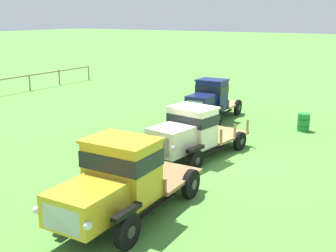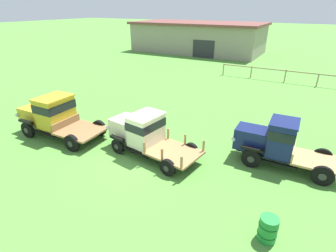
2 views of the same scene
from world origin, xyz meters
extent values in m
plane|color=#518E38|center=(0.00, 0.00, 0.00)|extent=(240.00, 240.00, 0.00)
cylinder|color=#997F60|center=(7.11, 18.24, 0.61)|extent=(0.12, 0.12, 1.23)
cylinder|color=#997F60|center=(10.35, 18.51, 0.61)|extent=(0.12, 0.12, 1.23)
cylinder|color=#997F60|center=(13.57, 18.26, 0.61)|extent=(0.12, 0.12, 1.23)
cube|color=#997F60|center=(5.86, 18.51, 1.11)|extent=(15.61, 0.08, 0.10)
cylinder|color=black|center=(-6.63, -1.23, 0.45)|extent=(0.91, 0.23, 0.91)
cylinder|color=#2D2D2D|center=(-6.62, -1.34, 0.45)|extent=(0.32, 0.04, 0.32)
cylinder|color=black|center=(-6.69, 0.83, 0.45)|extent=(0.91, 0.23, 0.91)
cylinder|color=#2D2D2D|center=(-6.70, 0.95, 0.45)|extent=(0.32, 0.04, 0.32)
cylinder|color=black|center=(-3.25, -1.12, 0.45)|extent=(0.91, 0.23, 0.91)
cylinder|color=#2D2D2D|center=(-3.25, -1.23, 0.45)|extent=(0.32, 0.04, 0.32)
cylinder|color=black|center=(-3.32, 0.95, 0.45)|extent=(0.91, 0.23, 0.91)
cylinder|color=#2D2D2D|center=(-3.32, 1.06, 0.45)|extent=(0.32, 0.04, 0.32)
cube|color=black|center=(-5.14, -0.15, 0.54)|extent=(4.91, 1.30, 0.12)
cube|color=gold|center=(-6.92, -0.21, 1.02)|extent=(1.78, 1.50, 0.84)
cube|color=silver|center=(-7.76, -0.23, 0.98)|extent=(0.10, 1.14, 0.63)
sphere|color=silver|center=(-7.74, -1.01, 1.04)|extent=(0.20, 0.20, 0.20)
sphere|color=silver|center=(-7.79, 0.54, 1.04)|extent=(0.20, 0.20, 0.20)
cube|color=black|center=(-6.63, -1.23, 0.96)|extent=(1.05, 0.23, 0.12)
cube|color=black|center=(-6.69, 0.83, 0.96)|extent=(1.05, 0.23, 0.12)
cube|color=gold|center=(-5.40, -0.16, 1.40)|extent=(1.36, 1.86, 1.62)
cube|color=black|center=(-5.40, -0.16, 1.77)|extent=(1.42, 1.90, 0.45)
cube|color=gold|center=(-5.40, -0.16, 2.25)|extent=(1.50, 1.94, 0.08)
cube|color=black|center=(-5.24, -1.16, 0.52)|extent=(1.83, 0.20, 0.05)
cube|color=black|center=(-5.31, 0.86, 0.52)|extent=(1.83, 0.20, 0.05)
cube|color=olive|center=(-3.62, -0.10, 0.65)|extent=(2.33, 2.18, 0.10)
cube|color=olive|center=(-4.71, -0.13, 0.88)|extent=(0.14, 1.96, 0.44)
cylinder|color=black|center=(-1.10, -0.11, 0.39)|extent=(0.80, 0.29, 0.78)
cylinder|color=#2D2D2D|center=(-1.11, -0.22, 0.39)|extent=(0.27, 0.07, 0.27)
cylinder|color=black|center=(-0.84, 1.74, 0.39)|extent=(0.80, 0.29, 0.78)
cylinder|color=#2D2D2D|center=(-0.82, 1.85, 0.39)|extent=(0.27, 0.07, 0.27)
cylinder|color=black|center=(2.02, -0.56, 0.39)|extent=(0.80, 0.29, 0.78)
cylinder|color=#2D2D2D|center=(2.00, -0.66, 0.39)|extent=(0.27, 0.07, 0.27)
cylinder|color=black|center=(2.28, 1.30, 0.39)|extent=(0.80, 0.29, 0.78)
cylinder|color=#2D2D2D|center=(2.30, 1.41, 0.39)|extent=(0.27, 0.07, 0.27)
cube|color=black|center=(0.51, 0.60, 0.47)|extent=(4.62, 1.66, 0.12)
cube|color=beige|center=(-1.19, 0.85, 1.02)|extent=(1.65, 1.51, 0.99)
cube|color=silver|center=(-1.89, 0.95, 0.97)|extent=(0.20, 1.03, 0.74)
sphere|color=silver|center=(-2.00, 0.25, 1.05)|extent=(0.20, 0.20, 0.20)
sphere|color=silver|center=(-1.80, 1.64, 1.05)|extent=(0.20, 0.20, 0.20)
cube|color=black|center=(-1.10, -0.11, 0.83)|extent=(0.92, 0.32, 0.12)
cube|color=black|center=(-0.84, 1.74, 0.83)|extent=(0.92, 0.32, 0.12)
cube|color=beige|center=(0.11, 0.66, 1.26)|extent=(1.36, 1.80, 1.46)
cube|color=black|center=(0.11, 0.66, 1.59)|extent=(1.41, 1.84, 0.41)
cube|color=beige|center=(0.11, 0.66, 2.03)|extent=(1.48, 1.89, 0.08)
cube|color=black|center=(0.09, -0.26, 0.45)|extent=(1.60, 0.36, 0.05)
cube|color=black|center=(0.35, 1.56, 0.45)|extent=(1.60, 0.36, 0.05)
cube|color=#9E7547|center=(1.81, 0.42, 0.58)|extent=(2.54, 2.18, 0.10)
cube|color=#9E7547|center=(0.66, -0.32, 0.90)|extent=(0.09, 0.09, 0.55)
cube|color=#9E7547|center=(0.91, 1.45, 0.90)|extent=(0.09, 0.09, 0.55)
cube|color=#9E7547|center=(1.68, -0.46, 0.90)|extent=(0.09, 0.09, 0.55)
cube|color=#9E7547|center=(1.94, 1.30, 0.90)|extent=(0.09, 0.09, 0.55)
cube|color=#9E7547|center=(2.71, -0.61, 0.90)|extent=(0.09, 0.09, 0.55)
cube|color=#9E7547|center=(2.96, 1.16, 0.90)|extent=(0.09, 0.09, 0.55)
cylinder|color=black|center=(5.02, 1.89, 0.44)|extent=(0.89, 0.17, 0.89)
cylinder|color=#2D2D2D|center=(5.02, 1.80, 0.44)|extent=(0.31, 0.04, 0.31)
cylinder|color=black|center=(4.98, 3.52, 0.44)|extent=(0.89, 0.17, 0.89)
cylinder|color=#2D2D2D|center=(4.97, 3.60, 0.44)|extent=(0.31, 0.04, 0.31)
cylinder|color=black|center=(7.89, 1.97, 0.44)|extent=(0.89, 0.17, 0.89)
cylinder|color=#2D2D2D|center=(7.89, 1.88, 0.44)|extent=(0.31, 0.04, 0.31)
cylinder|color=black|center=(7.85, 3.60, 0.44)|extent=(0.89, 0.17, 0.89)
cylinder|color=#2D2D2D|center=(7.84, 3.69, 0.44)|extent=(0.31, 0.04, 0.31)
cube|color=black|center=(6.29, 2.74, 0.53)|extent=(4.19, 1.01, 0.12)
cube|color=#141E51|center=(4.78, 2.70, 1.09)|extent=(1.52, 1.18, 1.00)
cube|color=silver|center=(4.06, 2.68, 1.04)|extent=(0.09, 0.90, 0.75)
sphere|color=silver|center=(4.07, 2.07, 1.11)|extent=(0.20, 0.20, 0.20)
sphere|color=silver|center=(4.03, 3.29, 1.11)|extent=(0.20, 0.20, 0.20)
cube|color=black|center=(5.02, 1.89, 0.94)|extent=(1.03, 0.23, 0.12)
cube|color=black|center=(4.98, 3.52, 0.94)|extent=(1.03, 0.23, 0.12)
cube|color=#141E51|center=(6.06, 2.73, 1.36)|extent=(1.12, 1.46, 1.55)
cube|color=black|center=(6.06, 2.73, 1.71)|extent=(1.16, 1.49, 0.43)
cube|color=#141E51|center=(6.06, 2.73, 2.17)|extent=(1.23, 1.53, 0.08)
cube|color=black|center=(6.19, 1.94, 0.51)|extent=(1.51, 0.18, 0.05)
cube|color=black|center=(6.14, 3.53, 0.51)|extent=(1.51, 0.18, 0.05)
cube|color=tan|center=(7.57, 2.78, 0.64)|extent=(2.00, 1.71, 0.10)
cube|color=tan|center=(6.64, 2.75, 0.87)|extent=(0.12, 1.55, 0.44)
cylinder|color=#1E7F33|center=(6.48, -2.04, 0.43)|extent=(0.58, 0.58, 0.87)
cylinder|color=#124C1E|center=(6.48, -2.04, 0.61)|extent=(0.61, 0.61, 0.03)
cylinder|color=#124C1E|center=(6.48, -2.04, 0.26)|extent=(0.61, 0.61, 0.03)
camera|label=1|loc=(-13.88, -6.87, 5.49)|focal=45.00mm
camera|label=2|loc=(6.75, -8.89, 6.79)|focal=28.00mm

